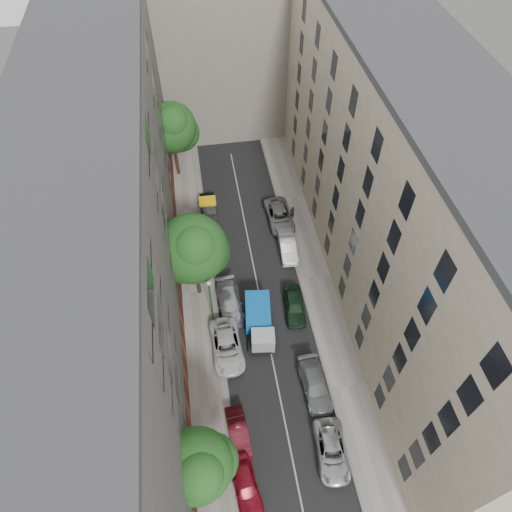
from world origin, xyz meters
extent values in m
plane|color=#4C4C49|center=(0.00, 0.00, 0.00)|extent=(120.00, 120.00, 0.00)
cube|color=black|center=(0.00, 0.00, 0.01)|extent=(8.00, 44.00, 0.02)
cube|color=gray|center=(-5.50, 0.00, 0.07)|extent=(3.00, 44.00, 0.15)
cube|color=gray|center=(5.50, 0.00, 0.07)|extent=(3.00, 44.00, 0.15)
cube|color=#504D4B|center=(-11.00, 0.00, 10.00)|extent=(8.00, 44.00, 20.00)
cube|color=#C5B499|center=(11.00, 0.00, 10.00)|extent=(8.00, 44.00, 20.00)
cube|color=gray|center=(0.00, 28.00, 9.00)|extent=(18.00, 12.00, 18.00)
cube|color=black|center=(-0.60, -4.79, 0.52)|extent=(2.60, 5.31, 0.28)
cube|color=#B3B5B8|center=(-0.60, -6.58, 1.37)|extent=(2.06, 1.73, 1.61)
cube|color=#0C75E9|center=(-0.60, -3.94, 1.51)|extent=(2.48, 3.63, 1.70)
cylinder|color=black|center=(-1.50, -6.58, 0.40)|extent=(0.26, 0.79, 0.79)
cylinder|color=black|center=(0.30, -6.58, 0.40)|extent=(0.26, 0.79, 0.79)
cylinder|color=black|center=(-1.50, -3.27, 0.40)|extent=(0.26, 0.79, 0.79)
cylinder|color=black|center=(0.30, -3.27, 0.40)|extent=(0.26, 0.79, 0.79)
imported|color=maroon|center=(-3.60, -17.00, 0.72)|extent=(2.22, 4.39, 1.43)
imported|color=#4D0F18|center=(-3.60, -13.40, 0.65)|extent=(1.63, 4.01, 1.29)
imported|color=silver|center=(-3.60, -6.32, 0.75)|extent=(2.64, 5.48, 1.50)
imported|color=#B1B2B6|center=(-2.80, -2.03, 0.73)|extent=(2.39, 5.15, 1.45)
imported|color=black|center=(-3.60, 5.40, 0.74)|extent=(2.30, 4.54, 1.48)
imported|color=black|center=(-3.60, 10.01, 0.74)|extent=(1.68, 4.52, 1.48)
imported|color=#B8B7BC|center=(2.80, -15.77, 0.66)|extent=(2.55, 4.90, 1.32)
imported|color=slate|center=(2.80, -10.80, 0.70)|extent=(2.12, 4.88, 1.40)
imported|color=black|center=(2.80, -3.26, 0.74)|extent=(2.12, 4.46, 1.47)
imported|color=silver|center=(3.60, 3.60, 0.73)|extent=(1.75, 4.47, 1.45)
imported|color=slate|center=(3.60, 7.80, 0.75)|extent=(2.70, 5.50, 1.50)
cylinder|color=#382619|center=(-6.40, -16.65, 1.53)|extent=(0.36, 0.36, 2.77)
cylinder|color=#382619|center=(-6.40, -16.65, 3.91)|extent=(0.24, 0.24, 1.98)
sphere|color=#224A18|center=(-6.40, -16.65, 5.84)|extent=(4.46, 4.46, 4.46)
sphere|color=#224A18|center=(-5.50, -16.25, 4.89)|extent=(3.35, 3.35, 3.35)
sphere|color=#224A18|center=(-7.10, -17.15, 5.29)|extent=(3.12, 3.12, 3.12)
sphere|color=#224A18|center=(-6.20, -17.45, 6.87)|extent=(2.90, 2.90, 2.90)
cylinder|color=#382619|center=(-5.40, -0.02, 1.63)|extent=(0.36, 0.36, 2.97)
cylinder|color=#382619|center=(-5.40, -0.02, 4.18)|extent=(0.24, 0.24, 2.12)
sphere|color=#224A18|center=(-5.40, -0.02, 6.25)|extent=(5.91, 5.91, 5.91)
sphere|color=#224A18|center=(-4.50, 0.38, 5.24)|extent=(4.43, 4.43, 4.43)
sphere|color=#224A18|center=(-6.10, -0.52, 5.66)|extent=(4.14, 4.14, 4.14)
sphere|color=#224A18|center=(-5.20, -0.82, 7.35)|extent=(3.84, 3.84, 3.84)
cylinder|color=#382619|center=(-6.40, 17.07, 1.65)|extent=(0.36, 0.36, 3.00)
cylinder|color=#382619|center=(-6.40, 17.07, 4.22)|extent=(0.24, 0.24, 2.14)
sphere|color=#224A18|center=(-6.40, 17.07, 6.32)|extent=(5.36, 5.36, 5.36)
sphere|color=#224A18|center=(-5.50, 17.47, 5.29)|extent=(4.02, 4.02, 4.02)
sphere|color=#224A18|center=(-7.10, 16.57, 5.72)|extent=(3.75, 3.75, 3.75)
sphere|color=#224A18|center=(-6.20, 16.27, 7.43)|extent=(3.48, 3.48, 3.48)
cylinder|color=#185724|center=(-4.43, -3.23, 2.82)|extent=(0.14, 0.14, 5.33)
sphere|color=silver|center=(-4.43, -3.23, 5.57)|extent=(0.36, 0.36, 0.36)
imported|color=black|center=(4.98, 7.96, 0.93)|extent=(0.65, 0.51, 1.56)
camera|label=1|loc=(-4.12, -24.78, 34.59)|focal=32.00mm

